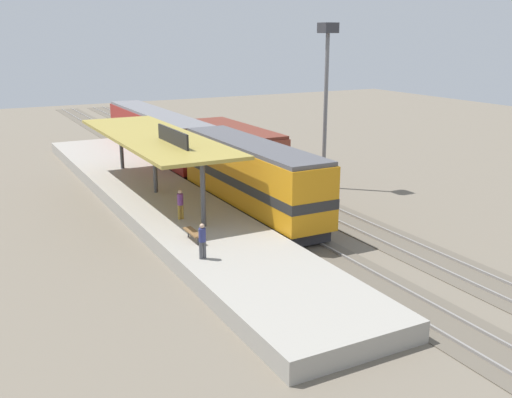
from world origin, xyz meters
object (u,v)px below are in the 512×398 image
(passenger_carriage_single, at_px, (157,136))
(light_mast, at_px, (327,72))
(platform_bench, at_px, (193,232))
(freight_car, at_px, (238,148))
(person_waiting, at_px, (180,203))
(locomotive, at_px, (251,177))
(person_walking, at_px, (202,239))

(passenger_carriage_single, height_order, light_mast, light_mast)
(light_mast, bearing_deg, platform_bench, -147.96)
(freight_car, xyz_separation_m, person_waiting, (-9.86, -12.72, -0.12))
(platform_bench, xyz_separation_m, locomotive, (6.00, 5.13, 1.07))
(locomotive, height_order, freight_car, locomotive)
(light_mast, height_order, person_walking, light_mast)
(locomotive, distance_m, freight_car, 12.16)
(freight_car, height_order, light_mast, light_mast)
(freight_car, height_order, person_walking, freight_car)
(locomotive, distance_m, person_waiting, 5.48)
(passenger_carriage_single, bearing_deg, freight_car, -55.71)
(person_walking, bearing_deg, person_waiting, 78.36)
(locomotive, xyz_separation_m, person_walking, (-6.52, -7.60, -0.56))
(light_mast, distance_m, person_waiting, 15.43)
(person_waiting, xyz_separation_m, person_walking, (-1.26, -6.14, 0.00))
(passenger_carriage_single, xyz_separation_m, freight_car, (4.60, -6.75, -0.34))
(passenger_carriage_single, bearing_deg, person_walking, -104.29)
(passenger_carriage_single, bearing_deg, light_mast, -61.71)
(locomotive, relative_size, person_walking, 8.44)
(light_mast, bearing_deg, freight_car, 112.46)
(locomotive, bearing_deg, person_waiting, -164.45)
(platform_bench, relative_size, freight_car, 0.14)
(locomotive, relative_size, light_mast, 1.23)
(passenger_carriage_single, bearing_deg, platform_bench, -104.54)
(passenger_carriage_single, bearing_deg, person_waiting, -105.11)
(freight_car, distance_m, light_mast, 10.56)
(freight_car, relative_size, light_mast, 1.03)
(locomotive, xyz_separation_m, freight_car, (4.60, 11.25, -0.44))
(locomotive, xyz_separation_m, person_waiting, (-5.26, -1.46, -0.56))
(platform_bench, bearing_deg, freight_car, 57.09)
(locomotive, xyz_separation_m, light_mast, (7.80, 3.51, 5.99))
(person_waiting, height_order, person_walking, same)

